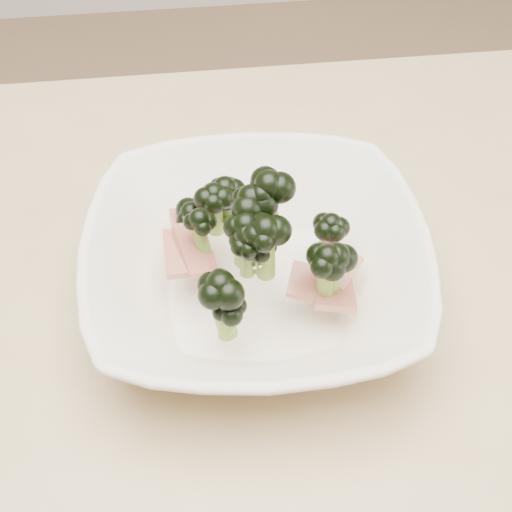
# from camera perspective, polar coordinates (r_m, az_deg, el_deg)

# --- Properties ---
(dining_table) EXTENTS (1.20, 0.80, 0.75)m
(dining_table) POSITION_cam_1_polar(r_m,az_deg,el_deg) (0.69, -6.48, -11.18)
(dining_table) COLOR tan
(dining_table) RESTS_ON ground
(broccoli_dish) EXTENTS (0.31, 0.31, 0.14)m
(broccoli_dish) POSITION_cam_1_polar(r_m,az_deg,el_deg) (0.60, -0.02, -0.64)
(broccoli_dish) COLOR #EDE1C9
(broccoli_dish) RESTS_ON dining_table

